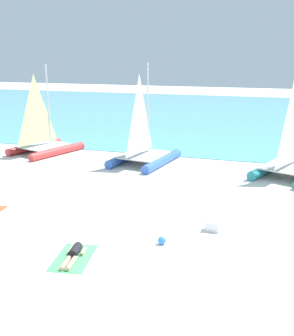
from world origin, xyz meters
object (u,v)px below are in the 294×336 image
object	(u,v)px
sailboat_blue	(144,149)
towel_right	(74,258)
cooler_box	(213,226)
sunbather_right	(74,253)
sailboat_teal	(291,160)
sailboat_red	(44,140)
beach_ball	(162,240)

from	to	relation	value
sailboat_blue	towel_right	xyz separation A→B (m)	(1.56, -11.67, -0.85)
sailboat_blue	cooler_box	world-z (taller)	sailboat_blue
sunbather_right	sailboat_teal	bearing A→B (deg)	50.56
sailboat_red	beach_ball	bearing A→B (deg)	-25.72
sailboat_blue	sailboat_teal	bearing A→B (deg)	7.93
sunbather_right	beach_ball	size ratio (longest dim) A/B	5.57
beach_ball	cooler_box	bearing A→B (deg)	48.50
sailboat_teal	sunbather_right	world-z (taller)	sailboat_teal
sailboat_teal	beach_ball	size ratio (longest dim) A/B	20.72
sailboat_blue	beach_ball	bearing A→B (deg)	-59.31
sailboat_blue	sailboat_red	size ratio (longest dim) A/B	1.03
sailboat_blue	sailboat_teal	distance (m)	8.11
sailboat_teal	towel_right	size ratio (longest dim) A/B	3.07
sailboat_red	cooler_box	bearing A→B (deg)	-17.41
sailboat_teal	sailboat_red	distance (m)	15.06
sailboat_blue	sailboat_red	world-z (taller)	sailboat_blue
sunbather_right	beach_ball	bearing A→B (deg)	26.02
beach_ball	towel_right	bearing A→B (deg)	-143.18
cooler_box	sailboat_blue	bearing A→B (deg)	123.15
sailboat_red	towel_right	xyz separation A→B (m)	(8.50, -12.17, -0.83)
sunbather_right	cooler_box	distance (m)	5.10
towel_right	sunbather_right	size ratio (longest dim) A/B	1.21
sunbather_right	towel_right	bearing A→B (deg)	-90.00
sailboat_teal	towel_right	bearing A→B (deg)	-98.34
sailboat_teal	cooler_box	world-z (taller)	sailboat_teal
sailboat_red	towel_right	size ratio (longest dim) A/B	2.95
sailboat_blue	cooler_box	distance (m)	9.87
sailboat_red	sailboat_blue	bearing A→B (deg)	13.82
sailboat_blue	towel_right	bearing A→B (deg)	-73.42
sailboat_teal	cooler_box	bearing A→B (deg)	-87.28
sailboat_red	cooler_box	distance (m)	15.13
sailboat_blue	towel_right	world-z (taller)	sailboat_blue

